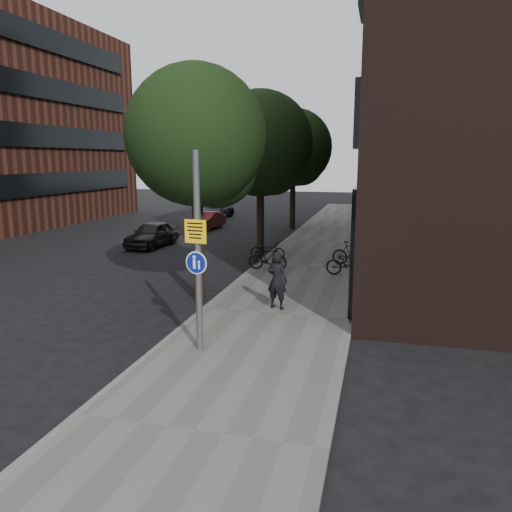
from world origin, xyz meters
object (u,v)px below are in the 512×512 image
(signpost, at_px, (198,252))
(parked_bike_facade_near, at_px, (349,264))
(parked_car_near, at_px, (152,234))
(pedestrian, at_px, (277,280))

(signpost, bearing_deg, parked_bike_facade_near, 79.22)
(signpost, xyz_separation_m, parked_car_near, (-7.66, 13.36, -1.82))
(pedestrian, relative_size, parked_car_near, 0.45)
(signpost, xyz_separation_m, parked_bike_facade_near, (2.94, 8.59, -1.89))
(signpost, height_order, parked_car_near, signpost)
(signpost, relative_size, parked_bike_facade_near, 2.59)
(pedestrian, xyz_separation_m, parked_car_near, (-8.77, 9.67, -0.34))
(pedestrian, distance_m, parked_bike_facade_near, 5.24)
(parked_bike_facade_near, height_order, parked_car_near, parked_car_near)
(parked_bike_facade_near, relative_size, parked_car_near, 0.46)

